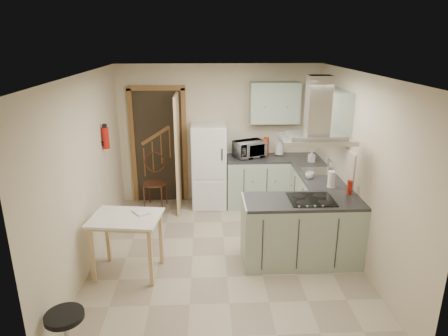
{
  "coord_description": "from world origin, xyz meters",
  "views": [
    {
      "loc": [
        -0.24,
        -4.96,
        2.93
      ],
      "look_at": [
        0.01,
        0.45,
        1.15
      ],
      "focal_mm": 32.0,
      "sensor_mm": 36.0,
      "label": 1
    }
  ],
  "objects_px": {
    "extractor_hood": "(316,139)",
    "stool": "(67,335)",
    "fridge": "(209,166)",
    "bentwood_chair": "(155,183)",
    "drop_leaf_table": "(128,245)",
    "peninsula": "(302,231)",
    "microwave": "(250,149)"
  },
  "relations": [
    {
      "from": "extractor_hood",
      "to": "stool",
      "type": "distance_m",
      "value": 3.49
    },
    {
      "from": "drop_leaf_table",
      "to": "peninsula",
      "type": "bearing_deg",
      "value": 12.55
    },
    {
      "from": "drop_leaf_table",
      "to": "fridge",
      "type": "bearing_deg",
      "value": 71.68
    },
    {
      "from": "peninsula",
      "to": "extractor_hood",
      "type": "relative_size",
      "value": 1.72
    },
    {
      "from": "fridge",
      "to": "extractor_hood",
      "type": "xyz_separation_m",
      "value": [
        1.32,
        -1.98,
        0.97
      ]
    },
    {
      "from": "peninsula",
      "to": "stool",
      "type": "bearing_deg",
      "value": -148.21
    },
    {
      "from": "fridge",
      "to": "stool",
      "type": "xyz_separation_m",
      "value": [
        -1.39,
        -3.6,
        -0.51
      ]
    },
    {
      "from": "fridge",
      "to": "drop_leaf_table",
      "type": "height_order",
      "value": "fridge"
    },
    {
      "from": "drop_leaf_table",
      "to": "bentwood_chair",
      "type": "bearing_deg",
      "value": 95.18
    },
    {
      "from": "fridge",
      "to": "microwave",
      "type": "xyz_separation_m",
      "value": [
        0.72,
        0.03,
        0.29
      ]
    },
    {
      "from": "fridge",
      "to": "bentwood_chair",
      "type": "bearing_deg",
      "value": -177.3
    },
    {
      "from": "fridge",
      "to": "microwave",
      "type": "distance_m",
      "value": 0.78
    },
    {
      "from": "fridge",
      "to": "microwave",
      "type": "relative_size",
      "value": 2.88
    },
    {
      "from": "extractor_hood",
      "to": "drop_leaf_table",
      "type": "bearing_deg",
      "value": -175.39
    },
    {
      "from": "extractor_hood",
      "to": "bentwood_chair",
      "type": "height_order",
      "value": "extractor_hood"
    },
    {
      "from": "fridge",
      "to": "bentwood_chair",
      "type": "distance_m",
      "value": 1.01
    },
    {
      "from": "bentwood_chair",
      "to": "extractor_hood",
      "type": "bearing_deg",
      "value": -30.33
    },
    {
      "from": "peninsula",
      "to": "microwave",
      "type": "distance_m",
      "value": 2.15
    },
    {
      "from": "fridge",
      "to": "peninsula",
      "type": "relative_size",
      "value": 0.97
    },
    {
      "from": "stool",
      "to": "fridge",
      "type": "bearing_deg",
      "value": 68.93
    },
    {
      "from": "extractor_hood",
      "to": "bentwood_chair",
      "type": "relative_size",
      "value": 1.0
    },
    {
      "from": "extractor_hood",
      "to": "stool",
      "type": "relative_size",
      "value": 1.84
    },
    {
      "from": "extractor_hood",
      "to": "bentwood_chair",
      "type": "xyz_separation_m",
      "value": [
        -2.29,
        1.93,
        -1.27
      ]
    },
    {
      "from": "peninsula",
      "to": "drop_leaf_table",
      "type": "bearing_deg",
      "value": -175.19
    },
    {
      "from": "stool",
      "to": "microwave",
      "type": "height_order",
      "value": "microwave"
    },
    {
      "from": "peninsula",
      "to": "drop_leaf_table",
      "type": "xyz_separation_m",
      "value": [
        -2.29,
        -0.19,
        -0.05
      ]
    },
    {
      "from": "bentwood_chair",
      "to": "fridge",
      "type": "bearing_deg",
      "value": 12.52
    },
    {
      "from": "fridge",
      "to": "drop_leaf_table",
      "type": "bearing_deg",
      "value": -116.06
    },
    {
      "from": "drop_leaf_table",
      "to": "bentwood_chair",
      "type": "relative_size",
      "value": 0.95
    },
    {
      "from": "drop_leaf_table",
      "to": "stool",
      "type": "distance_m",
      "value": 1.47
    },
    {
      "from": "extractor_hood",
      "to": "drop_leaf_table",
      "type": "xyz_separation_m",
      "value": [
        -2.39,
        -0.19,
        -1.32
      ]
    },
    {
      "from": "drop_leaf_table",
      "to": "bentwood_chair",
      "type": "xyz_separation_m",
      "value": [
        0.1,
        2.13,
        0.05
      ]
    }
  ]
}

